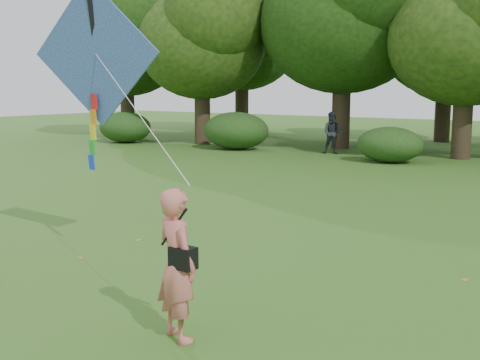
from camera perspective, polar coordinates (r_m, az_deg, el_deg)
The scene contains 7 objects.
ground at distance 8.14m, azimuth -3.56°, elevation -12.81°, with size 100.00×100.00×0.00m, color #265114.
man_kite_flyer at distance 7.21m, azimuth -5.98°, elevation -7.98°, with size 0.67×0.44×1.84m, color #D16C62.
bystander_left at distance 27.30m, azimuth 8.79°, elevation 4.42°, with size 0.92×0.72×1.89m, color #242630.
crossbody_bag at distance 7.08m, azimuth -5.44°, elevation -7.26°, with size 0.43×0.20×0.72m.
flying_kite at distance 10.44m, azimuth -13.53°, elevation 11.34°, with size 4.68×2.09×3.18m.
shrub_band at distance 24.23m, azimuth 21.72°, elevation 3.14°, with size 39.15×3.22×1.88m.
fallen_leaves at distance 11.48m, azimuth 11.20°, elevation -6.45°, with size 10.33×15.51×0.01m.
Camera 1 is at (4.71, -5.92, 3.00)m, focal length 45.00 mm.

